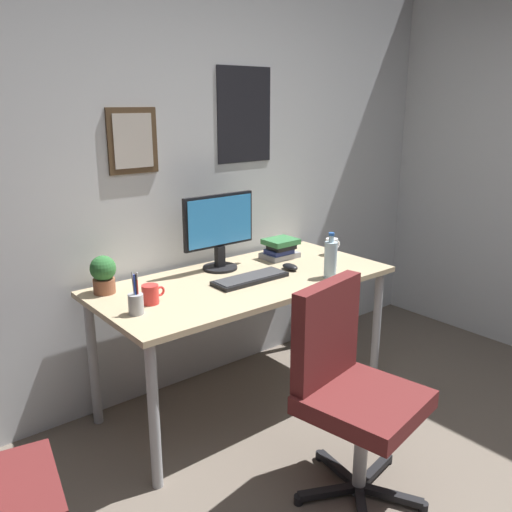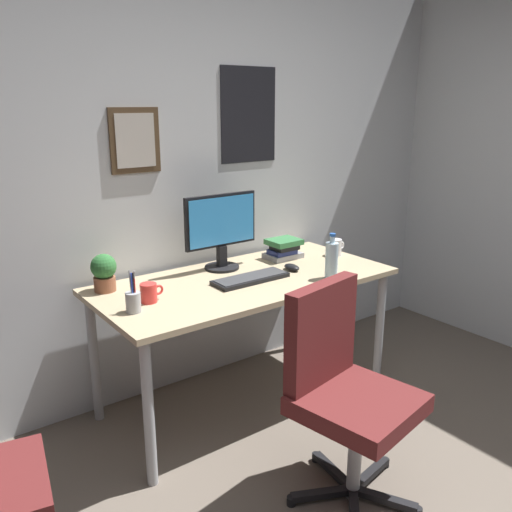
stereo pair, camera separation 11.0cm
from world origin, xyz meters
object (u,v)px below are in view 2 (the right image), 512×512
at_px(office_chair, 343,384).
at_px(monitor, 221,228).
at_px(water_bottle, 332,260).
at_px(book_stack_left, 283,249).
at_px(coffee_mug_far, 336,247).
at_px(pen_cup, 133,301).
at_px(computer_mouse, 292,267).
at_px(keyboard, 251,278).
at_px(potted_plant, 104,271).
at_px(coffee_mug_near, 149,293).

bearing_deg(office_chair, monitor, 84.62).
height_order(water_bottle, book_stack_left, water_bottle).
bearing_deg(coffee_mug_far, book_stack_left, 155.46).
bearing_deg(pen_cup, book_stack_left, 13.56).
distance_m(office_chair, book_stack_left, 1.19).
bearing_deg(pen_cup, computer_mouse, 2.96).
xyz_separation_m(keyboard, computer_mouse, (0.30, 0.01, 0.01)).
bearing_deg(monitor, pen_cup, -155.00).
xyz_separation_m(computer_mouse, potted_plant, (-0.99, 0.31, 0.09)).
height_order(office_chair, potted_plant, office_chair).
distance_m(water_bottle, book_stack_left, 0.46).
xyz_separation_m(computer_mouse, coffee_mug_far, (0.43, 0.08, 0.03)).
distance_m(water_bottle, coffee_mug_near, 1.00).
relative_size(keyboard, coffee_mug_near, 3.61).
relative_size(computer_mouse, coffee_mug_near, 0.92).
height_order(computer_mouse, coffee_mug_near, coffee_mug_near).
distance_m(keyboard, computer_mouse, 0.30).
distance_m(coffee_mug_far, pen_cup, 1.43).
height_order(monitor, coffee_mug_far, monitor).
bearing_deg(office_chair, water_bottle, 50.10).
distance_m(keyboard, coffee_mug_far, 0.73).
bearing_deg(coffee_mug_near, water_bottle, -15.28).
relative_size(coffee_mug_far, book_stack_left, 0.52).
distance_m(monitor, keyboard, 0.36).
bearing_deg(coffee_mug_far, office_chair, -132.99).
bearing_deg(monitor, keyboard, -89.70).
xyz_separation_m(coffee_mug_far, book_stack_left, (-0.31, 0.14, 0.01)).
relative_size(keyboard, book_stack_left, 1.97).
distance_m(keyboard, water_bottle, 0.45).
relative_size(computer_mouse, potted_plant, 0.56).
relative_size(office_chair, pen_cup, 4.75).
height_order(computer_mouse, pen_cup, pen_cup).
bearing_deg(keyboard, office_chair, -97.35).
relative_size(water_bottle, coffee_mug_near, 2.12).
bearing_deg(book_stack_left, computer_mouse, -118.12).
bearing_deg(water_bottle, potted_plant, 153.07).
xyz_separation_m(computer_mouse, coffee_mug_near, (-0.88, 0.02, 0.03)).
xyz_separation_m(water_bottle, book_stack_left, (0.04, 0.45, -0.05)).
bearing_deg(monitor, book_stack_left, -7.63).
xyz_separation_m(monitor, pen_cup, (-0.70, -0.32, -0.19)).
relative_size(office_chair, monitor, 2.07).
height_order(coffee_mug_far, book_stack_left, book_stack_left).
height_order(monitor, computer_mouse, monitor).
bearing_deg(office_chair, book_stack_left, 63.27).
bearing_deg(potted_plant, computer_mouse, -17.16).
bearing_deg(pen_cup, coffee_mug_near, 33.31).
bearing_deg(water_bottle, coffee_mug_far, 42.02).
distance_m(computer_mouse, book_stack_left, 0.25).
bearing_deg(pen_cup, potted_plant, 89.16).
relative_size(computer_mouse, book_stack_left, 0.50).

